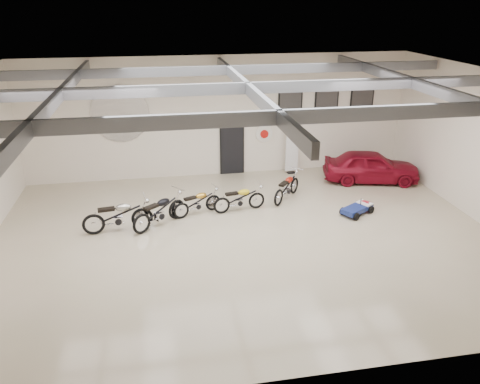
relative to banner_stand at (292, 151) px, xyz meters
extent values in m
cube|color=#C0B193|center=(-3.03, -5.50, -1.01)|extent=(16.00, 12.00, 0.01)
cube|color=slate|center=(-3.03, -5.50, 3.99)|extent=(16.00, 12.00, 0.01)
cube|color=silver|center=(-3.03, 0.50, 1.49)|extent=(16.00, 0.02, 5.00)
cube|color=black|center=(-2.53, 0.45, 0.04)|extent=(0.92, 0.08, 2.10)
imported|color=maroon|center=(2.97, -1.50, -0.35)|extent=(2.40, 4.10, 1.31)
camera|label=1|loc=(-5.56, -18.44, 6.10)|focal=35.00mm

